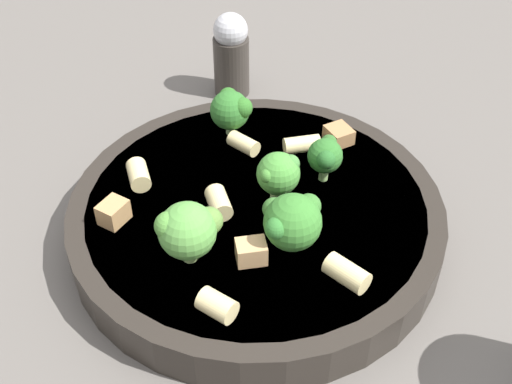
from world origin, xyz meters
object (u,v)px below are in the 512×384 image
object	(u,v)px
rigatoni_2	(347,273)
rigatoni_5	(244,144)
broccoli_floret_1	(325,156)
pasta_bowl	(256,215)
broccoli_floret_4	(231,109)
chicken_chunk_0	(113,212)
chicken_chunk_1	(339,135)
rigatoni_3	(217,305)
chicken_chunk_2	(251,252)
rigatoni_4	(302,144)
rigatoni_1	(220,205)
broccoli_floret_0	(292,221)
broccoli_floret_3	(279,175)
rigatoni_0	(139,175)
broccoli_floret_2	(188,230)
pepper_shaker	(231,54)

from	to	relation	value
rigatoni_2	rigatoni_5	world-z (taller)	rigatoni_2
broccoli_floret_1	rigatoni_5	size ratio (longest dim) A/B	1.40
pasta_bowl	broccoli_floret_4	size ratio (longest dim) A/B	7.13
chicken_chunk_0	chicken_chunk_1	bearing A→B (deg)	10.73
chicken_chunk_0	chicken_chunk_1	xyz separation A→B (m)	(0.19, 0.04, -0.00)
rigatoni_3	chicken_chunk_2	world-z (taller)	same
rigatoni_4	chicken_chunk_2	distance (m)	0.13
pasta_bowl	rigatoni_1	size ratio (longest dim) A/B	10.99
broccoli_floret_0	broccoli_floret_3	bearing A→B (deg)	79.69
broccoli_floret_0	rigatoni_4	world-z (taller)	broccoli_floret_0
broccoli_floret_3	rigatoni_0	world-z (taller)	broccoli_floret_3
broccoli_floret_2	broccoli_floret_0	bearing A→B (deg)	-9.39
pasta_bowl	rigatoni_3	xyz separation A→B (m)	(-0.06, -0.09, 0.02)
rigatoni_4	pasta_bowl	bearing A→B (deg)	-139.40
broccoli_floret_3	chicken_chunk_2	size ratio (longest dim) A/B	1.93
chicken_chunk_0	rigatoni_2	bearing A→B (deg)	-38.26
broccoli_floret_4	rigatoni_1	size ratio (longest dim) A/B	1.54
broccoli_floret_4	broccoli_floret_0	bearing A→B (deg)	-90.07
broccoli_floret_2	rigatoni_2	bearing A→B (deg)	-30.05
broccoli_floret_4	rigatoni_0	xyz separation A→B (m)	(-0.09, -0.04, -0.02)
pasta_bowl	broccoli_floret_0	distance (m)	0.06
pasta_bowl	pepper_shaker	world-z (taller)	pepper_shaker
broccoli_floret_4	broccoli_floret_2	bearing A→B (deg)	-118.05
rigatoni_0	rigatoni_5	xyz separation A→B (m)	(0.09, 0.01, -0.00)
broccoli_floret_1	chicken_chunk_0	size ratio (longest dim) A/B	1.81
broccoli_floret_0	rigatoni_4	xyz separation A→B (m)	(0.05, 0.10, -0.02)
rigatoni_1	rigatoni_0	bearing A→B (deg)	133.06
broccoli_floret_4	broccoli_floret_1	bearing A→B (deg)	-58.86
rigatoni_0	rigatoni_4	bearing A→B (deg)	-1.17
chicken_chunk_2	rigatoni_3	bearing A→B (deg)	-133.11
rigatoni_1	rigatoni_5	distance (m)	0.08
pasta_bowl	broccoli_floret_3	size ratio (longest dim) A/B	7.17
rigatoni_1	rigatoni_2	size ratio (longest dim) A/B	0.87
chicken_chunk_2	pepper_shaker	world-z (taller)	pepper_shaker
broccoli_floret_0	chicken_chunk_2	size ratio (longest dim) A/B	2.19
broccoli_floret_3	chicken_chunk_0	size ratio (longest dim) A/B	1.95
pasta_bowl	rigatoni_2	bearing A→B (deg)	-71.39
broccoli_floret_3	chicken_chunk_1	distance (m)	0.09
rigatoni_4	chicken_chunk_0	bearing A→B (deg)	-167.96
broccoli_floret_4	rigatoni_3	distance (m)	0.19
rigatoni_4	chicken_chunk_0	xyz separation A→B (m)	(-0.16, -0.03, 0.00)
broccoli_floret_2	rigatoni_0	distance (m)	0.09
rigatoni_3	chicken_chunk_0	bearing A→B (deg)	114.31
broccoli_floret_2	rigatoni_0	world-z (taller)	broccoli_floret_2
pasta_bowl	broccoli_floret_3	xyz separation A→B (m)	(0.02, -0.00, 0.04)
chicken_chunk_1	chicken_chunk_2	world-z (taller)	chicken_chunk_2
rigatoni_3	pepper_shaker	world-z (taller)	pepper_shaker
rigatoni_3	rigatoni_4	bearing A→B (deg)	51.18
rigatoni_2	rigatoni_4	xyz separation A→B (m)	(0.02, 0.14, -0.00)
broccoli_floret_3	pepper_shaker	distance (m)	0.20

